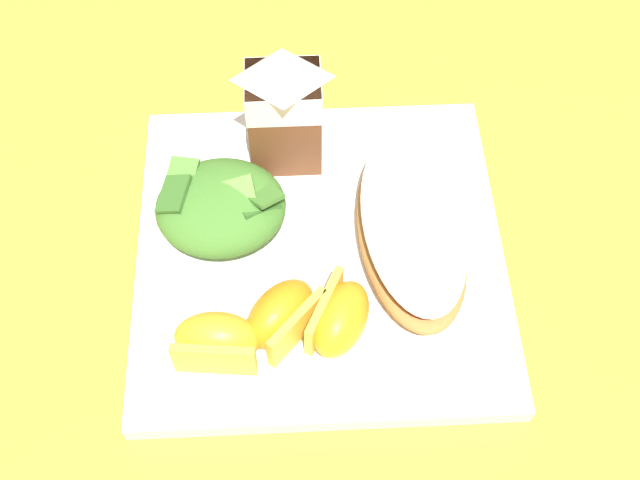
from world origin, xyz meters
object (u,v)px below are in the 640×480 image
at_px(green_salad_pile, 221,206).
at_px(milk_carton, 284,106).
at_px(white_plate, 320,252).
at_px(orange_wedge_middle, 282,315).
at_px(orange_wedge_rear, 338,318).
at_px(cheesy_pizza_bread, 411,228).
at_px(orange_wedge_front, 217,341).

height_order(green_salad_pile, milk_carton, milk_carton).
xyz_separation_m(green_salad_pile, milk_carton, (0.05, 0.06, 0.04)).
relative_size(white_plate, orange_wedge_middle, 4.08).
distance_m(milk_carton, orange_wedge_rear, 0.17).
height_order(cheesy_pizza_bread, orange_wedge_middle, orange_wedge_middle).
xyz_separation_m(orange_wedge_middle, orange_wedge_rear, (0.04, -0.00, 0.00)).
height_order(cheesy_pizza_bread, milk_carton, milk_carton).
distance_m(orange_wedge_front, orange_wedge_rear, 0.09).
bearing_deg(milk_carton, orange_wedge_middle, -92.44).
bearing_deg(white_plate, orange_wedge_middle, -113.94).
bearing_deg(orange_wedge_middle, milk_carton, 87.56).
bearing_deg(cheesy_pizza_bread, white_plate, -178.02).
distance_m(milk_carton, orange_wedge_front, 0.19).
relative_size(cheesy_pizza_bread, orange_wedge_rear, 2.50).
xyz_separation_m(cheesy_pizza_bread, green_salad_pile, (-0.14, 0.02, 0.00)).
bearing_deg(orange_wedge_rear, milk_carton, 101.35).
bearing_deg(white_plate, green_salad_pile, 159.98).
relative_size(white_plate, orange_wedge_front, 4.42).
bearing_deg(milk_carton, cheesy_pizza_bread, -43.99).
height_order(milk_carton, orange_wedge_rear, milk_carton).
bearing_deg(orange_wedge_front, cheesy_pizza_bread, 31.29).
height_order(white_plate, milk_carton, milk_carton).
relative_size(white_plate, cheesy_pizza_bread, 1.61).
xyz_separation_m(green_salad_pile, orange_wedge_rear, (0.08, -0.10, -0.00)).
xyz_separation_m(green_salad_pile, orange_wedge_middle, (0.04, -0.09, -0.00)).
xyz_separation_m(orange_wedge_front, orange_wedge_middle, (0.04, 0.02, 0.00)).
bearing_deg(cheesy_pizza_bread, orange_wedge_middle, -144.66).
bearing_deg(orange_wedge_front, orange_wedge_middle, 21.06).
bearing_deg(orange_wedge_front, white_plate, 48.56).
bearing_deg(orange_wedge_middle, green_salad_pile, 115.21).
distance_m(cheesy_pizza_bread, orange_wedge_front, 0.17).
xyz_separation_m(milk_carton, orange_wedge_front, (-0.05, -0.18, -0.04)).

